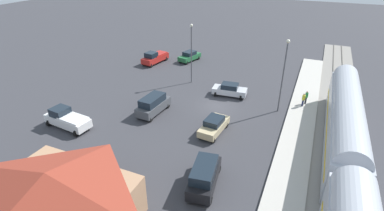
{
  "coord_description": "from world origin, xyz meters",
  "views": [
    {
      "loc": [
        -10.2,
        31.44,
        17.26
      ],
      "look_at": [
        2.21,
        2.94,
        1.0
      ],
      "focal_mm": 27.52,
      "sensor_mm": 36.0,
      "label": 1
    }
  ],
  "objects_px": {
    "suv_charcoal": "(153,104)",
    "light_pole_lot_center": "(191,47)",
    "pedestrian_on_platform": "(306,96)",
    "sedan_silver": "(230,90)",
    "sedan_green": "(190,56)",
    "pickup_red": "(155,57)",
    "station_building": "(53,201)",
    "light_pole_near_platform": "(284,69)",
    "sedan_tan": "(214,125)",
    "pedestrian_waiting_far": "(303,99)",
    "suv_black": "(204,175)",
    "pickup_white": "(67,119)"
  },
  "relations": [
    {
      "from": "sedan_green",
      "to": "light_pole_lot_center",
      "type": "xyz_separation_m",
      "value": [
        -4.21,
        8.81,
        4.46
      ]
    },
    {
      "from": "station_building",
      "to": "suv_black",
      "type": "height_order",
      "value": "station_building"
    },
    {
      "from": "pedestrian_waiting_far",
      "to": "pedestrian_on_platform",
      "type": "bearing_deg",
      "value": -107.89
    },
    {
      "from": "suv_charcoal",
      "to": "light_pole_lot_center",
      "type": "bearing_deg",
      "value": -92.27
    },
    {
      "from": "station_building",
      "to": "suv_charcoal",
      "type": "relative_size",
      "value": 2.04
    },
    {
      "from": "pedestrian_waiting_far",
      "to": "station_building",
      "type": "bearing_deg",
      "value": 61.64
    },
    {
      "from": "pedestrian_on_platform",
      "to": "pickup_red",
      "type": "relative_size",
      "value": 0.3
    },
    {
      "from": "pedestrian_on_platform",
      "to": "suv_charcoal",
      "type": "relative_size",
      "value": 0.34
    },
    {
      "from": "suv_charcoal",
      "to": "suv_black",
      "type": "xyz_separation_m",
      "value": [
        -10.17,
        9.22,
        0.0
      ]
    },
    {
      "from": "suv_charcoal",
      "to": "station_building",
      "type": "bearing_deg",
      "value": 98.13
    },
    {
      "from": "suv_black",
      "to": "sedan_silver",
      "type": "relative_size",
      "value": 1.1
    },
    {
      "from": "suv_charcoal",
      "to": "light_pole_lot_center",
      "type": "relative_size",
      "value": 0.58
    },
    {
      "from": "suv_black",
      "to": "sedan_tan",
      "type": "bearing_deg",
      "value": -75.74
    },
    {
      "from": "pedestrian_on_platform",
      "to": "sedan_silver",
      "type": "bearing_deg",
      "value": 6.13
    },
    {
      "from": "pickup_red",
      "to": "station_building",
      "type": "bearing_deg",
      "value": 108.98
    },
    {
      "from": "sedan_green",
      "to": "suv_charcoal",
      "type": "bearing_deg",
      "value": 101.18
    },
    {
      "from": "suv_black",
      "to": "sedan_tan",
      "type": "distance_m",
      "value": 8.31
    },
    {
      "from": "sedan_silver",
      "to": "light_pole_near_platform",
      "type": "xyz_separation_m",
      "value": [
        -6.71,
        1.81,
        4.59
      ]
    },
    {
      "from": "suv_charcoal",
      "to": "sedan_tan",
      "type": "xyz_separation_m",
      "value": [
        -8.12,
        1.17,
        -0.27
      ]
    },
    {
      "from": "pedestrian_on_platform",
      "to": "sedan_green",
      "type": "height_order",
      "value": "pedestrian_on_platform"
    },
    {
      "from": "pedestrian_on_platform",
      "to": "pickup_red",
      "type": "xyz_separation_m",
      "value": [
        25.46,
        -6.46,
        -0.25
      ]
    },
    {
      "from": "light_pole_near_platform",
      "to": "suv_black",
      "type": "bearing_deg",
      "value": 77.44
    },
    {
      "from": "suv_charcoal",
      "to": "sedan_silver",
      "type": "height_order",
      "value": "suv_charcoal"
    },
    {
      "from": "sedan_silver",
      "to": "pedestrian_waiting_far",
      "type": "bearing_deg",
      "value": -179.05
    },
    {
      "from": "pedestrian_on_platform",
      "to": "station_building",
      "type": "bearing_deg",
      "value": 61.96
    },
    {
      "from": "sedan_silver",
      "to": "sedan_tan",
      "type": "bearing_deg",
      "value": 97.06
    },
    {
      "from": "station_building",
      "to": "pickup_red",
      "type": "relative_size",
      "value": 1.82
    },
    {
      "from": "suv_black",
      "to": "sedan_silver",
      "type": "distance_m",
      "value": 17.78
    },
    {
      "from": "station_building",
      "to": "sedan_green",
      "type": "distance_m",
      "value": 37.01
    },
    {
      "from": "station_building",
      "to": "pedestrian_waiting_far",
      "type": "relative_size",
      "value": 5.98
    },
    {
      "from": "pickup_red",
      "to": "light_pole_near_platform",
      "type": "distance_m",
      "value": 24.78
    },
    {
      "from": "light_pole_near_platform",
      "to": "light_pole_lot_center",
      "type": "relative_size",
      "value": 1.03
    },
    {
      "from": "light_pole_near_platform",
      "to": "sedan_green",
      "type": "bearing_deg",
      "value": -36.19
    },
    {
      "from": "pedestrian_waiting_far",
      "to": "pickup_red",
      "type": "bearing_deg",
      "value": -16.26
    },
    {
      "from": "pedestrian_on_platform",
      "to": "suv_charcoal",
      "type": "bearing_deg",
      "value": 29.3
    },
    {
      "from": "pedestrian_on_platform",
      "to": "light_pole_lot_center",
      "type": "height_order",
      "value": "light_pole_lot_center"
    },
    {
      "from": "sedan_green",
      "to": "suv_black",
      "type": "xyz_separation_m",
      "value": [
        -13.96,
        28.45,
        0.27
      ]
    },
    {
      "from": "pedestrian_waiting_far",
      "to": "pickup_red",
      "type": "distance_m",
      "value": 26.22
    },
    {
      "from": "pedestrian_on_platform",
      "to": "suv_charcoal",
      "type": "xyz_separation_m",
      "value": [
        16.58,
        9.3,
        -0.13
      ]
    },
    {
      "from": "sedan_green",
      "to": "suv_charcoal",
      "type": "xyz_separation_m",
      "value": [
        -3.8,
        19.23,
        0.27
      ]
    },
    {
      "from": "station_building",
      "to": "sedan_tan",
      "type": "relative_size",
      "value": 2.2
    },
    {
      "from": "pickup_white",
      "to": "light_pole_near_platform",
      "type": "xyz_separation_m",
      "value": [
        -20.71,
        -13.04,
        4.44
      ]
    },
    {
      "from": "sedan_green",
      "to": "light_pole_lot_center",
      "type": "relative_size",
      "value": 0.56
    },
    {
      "from": "sedan_green",
      "to": "sedan_tan",
      "type": "distance_m",
      "value": 23.63
    },
    {
      "from": "pedestrian_waiting_far",
      "to": "suv_black",
      "type": "xyz_separation_m",
      "value": [
        6.13,
        17.64,
        -0.13
      ]
    },
    {
      "from": "pickup_red",
      "to": "light_pole_lot_center",
      "type": "xyz_separation_m",
      "value": [
        -9.29,
        5.34,
        4.31
      ]
    },
    {
      "from": "light_pole_lot_center",
      "to": "suv_black",
      "type": "bearing_deg",
      "value": 116.41
    },
    {
      "from": "station_building",
      "to": "light_pole_near_platform",
      "type": "distance_m",
      "value": 26.34
    },
    {
      "from": "sedan_tan",
      "to": "light_pole_lot_center",
      "type": "xyz_separation_m",
      "value": [
        7.71,
        -11.59,
        4.46
      ]
    },
    {
      "from": "pickup_red",
      "to": "sedan_green",
      "type": "bearing_deg",
      "value": -145.68
    }
  ]
}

